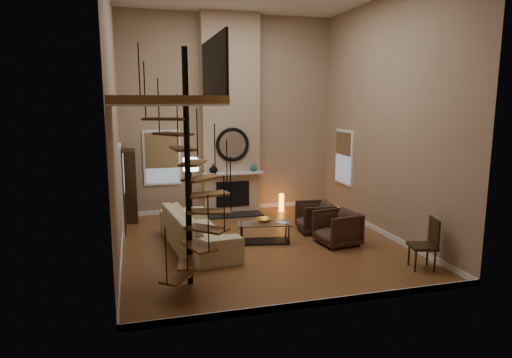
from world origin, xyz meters
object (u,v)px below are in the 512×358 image
object	(u,v)px
accent_lamp	(281,203)
side_chair	(427,242)
sofa	(197,229)
coffee_table	(265,230)
armchair_near	(318,217)
armchair_far	(340,228)
floor_lamp	(191,170)
hutch	(129,185)

from	to	relation	value
accent_lamp	side_chair	world-z (taller)	side_chair
sofa	coffee_table	size ratio (longest dim) A/B	2.20
armchair_near	side_chair	bearing A→B (deg)	24.82
armchair_far	armchair_near	bearing A→B (deg)	178.37
sofa	floor_lamp	xyz separation A→B (m)	(0.15, 1.94, 1.02)
accent_lamp	coffee_table	bearing A→B (deg)	-116.12
armchair_near	armchair_far	xyz separation A→B (m)	(0.11, -1.02, 0.00)
hutch	armchair_near	size ratio (longest dim) A/B	2.27
hutch	side_chair	distance (m)	7.48
sofa	hutch	bearing A→B (deg)	20.71
sofa	coffee_table	distance (m)	1.53
sofa	accent_lamp	world-z (taller)	sofa
hutch	floor_lamp	xyz separation A→B (m)	(1.55, -0.74, 0.46)
hutch	coffee_table	xyz separation A→B (m)	(2.93, -2.75, -0.67)
accent_lamp	floor_lamp	bearing A→B (deg)	-167.17
sofa	armchair_near	world-z (taller)	sofa
armchair_near	armchair_far	bearing A→B (deg)	11.14
sofa	armchair_near	xyz separation A→B (m)	(3.02, 0.40, -0.04)
sofa	coffee_table	bearing A→B (deg)	-99.70
side_chair	hutch	bearing A→B (deg)	136.69
coffee_table	accent_lamp	distance (m)	2.92
hutch	coffee_table	distance (m)	4.07
sofa	coffee_table	world-z (taller)	sofa
coffee_table	side_chair	world-z (taller)	side_chair
hutch	side_chair	size ratio (longest dim) A/B	1.87
floor_lamp	accent_lamp	size ratio (longest dim) A/B	3.34
armchair_near	side_chair	world-z (taller)	side_chair
coffee_table	armchair_near	bearing A→B (deg)	17.54
accent_lamp	armchair_far	bearing A→B (deg)	-84.27
side_chair	armchair_far	bearing A→B (deg)	116.42
armchair_near	floor_lamp	xyz separation A→B (m)	(-2.87, 1.54, 1.06)
hutch	coffee_table	bearing A→B (deg)	-43.27
accent_lamp	side_chair	size ratio (longest dim) A/B	0.51
armchair_far	accent_lamp	world-z (taller)	armchair_far
sofa	armchair_far	xyz separation A→B (m)	(3.12, -0.62, -0.04)
hutch	floor_lamp	world-z (taller)	hutch
floor_lamp	accent_lamp	bearing A→B (deg)	12.83
accent_lamp	side_chair	distance (m)	5.15
armchair_far	floor_lamp	world-z (taller)	floor_lamp
hutch	floor_lamp	bearing A→B (deg)	-25.37
armchair_far	floor_lamp	distance (m)	4.07
sofa	armchair_far	size ratio (longest dim) A/B	3.33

